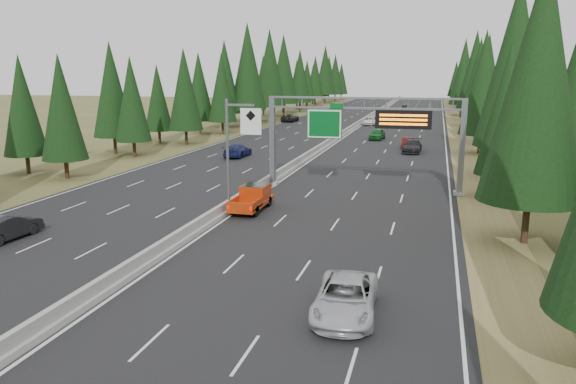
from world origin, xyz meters
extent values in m
cube|color=black|center=(0.00, 80.00, 0.04)|extent=(32.00, 260.00, 0.08)
cube|color=olive|center=(17.80, 80.00, 0.03)|extent=(3.60, 260.00, 0.06)
cube|color=#4D4E24|center=(-17.80, 80.00, 0.03)|extent=(3.60, 260.00, 0.06)
cube|color=gray|center=(0.00, 80.00, 0.23)|extent=(0.70, 260.00, 0.30)
cube|color=gray|center=(0.00, 80.00, 0.63)|extent=(0.30, 260.00, 0.60)
cube|color=slate|center=(0.35, 35.00, 3.98)|extent=(0.45, 0.45, 7.80)
cube|color=gray|center=(0.35, 35.00, 0.23)|extent=(0.90, 0.90, 0.30)
cube|color=slate|center=(16.20, 35.00, 3.98)|extent=(0.45, 0.45, 7.80)
cube|color=gray|center=(16.20, 35.00, 0.23)|extent=(0.90, 0.90, 0.30)
cube|color=slate|center=(8.28, 35.00, 7.80)|extent=(15.85, 0.35, 0.16)
cube|color=slate|center=(8.28, 35.00, 6.96)|extent=(15.85, 0.35, 0.16)
cube|color=#054C19|center=(5.00, 34.75, 5.63)|extent=(3.00, 0.10, 2.50)
cube|color=silver|center=(5.00, 34.69, 5.63)|extent=(2.85, 0.02, 2.35)
cube|color=#054C19|center=(6.00, 34.75, 7.13)|extent=(1.10, 0.10, 0.45)
cube|color=black|center=(11.50, 34.70, 6.13)|extent=(4.50, 0.40, 1.50)
cube|color=orange|center=(11.50, 34.48, 6.48)|extent=(3.80, 0.02, 0.18)
cube|color=orange|center=(11.50, 34.48, 6.13)|extent=(3.80, 0.02, 0.18)
cube|color=orange|center=(11.50, 34.48, 5.78)|extent=(3.80, 0.02, 0.18)
cylinder|color=slate|center=(0.00, 25.00, 4.08)|extent=(0.20, 0.20, 8.00)
cube|color=gray|center=(0.00, 25.00, 0.18)|extent=(0.50, 0.50, 0.20)
cube|color=slate|center=(1.00, 25.00, 7.68)|extent=(2.00, 0.15, 0.15)
cube|color=silver|center=(1.80, 24.88, 6.58)|extent=(1.50, 0.06, 1.80)
cylinder|color=black|center=(19.45, 22.37, 1.31)|extent=(0.40, 0.40, 2.61)
cone|color=black|center=(19.45, 22.37, 9.47)|extent=(5.88, 5.88, 13.71)
cylinder|color=black|center=(19.38, 34.81, 0.99)|extent=(0.40, 0.40, 1.98)
cone|color=black|center=(19.38, 34.81, 7.18)|extent=(4.46, 4.46, 10.40)
cylinder|color=black|center=(24.47, 35.41, 1.20)|extent=(0.40, 0.40, 2.40)
cylinder|color=black|center=(20.88, 45.17, 1.49)|extent=(0.40, 0.40, 2.98)
cone|color=black|center=(20.88, 45.17, 10.79)|extent=(6.70, 6.70, 15.62)
cylinder|color=black|center=(24.31, 46.99, 0.90)|extent=(0.40, 0.40, 1.80)
cone|color=black|center=(24.31, 46.99, 6.53)|extent=(4.05, 4.05, 9.45)
cylinder|color=black|center=(19.36, 60.82, 1.19)|extent=(0.40, 0.40, 2.38)
cone|color=black|center=(19.36, 60.82, 8.64)|extent=(5.36, 5.36, 12.51)
cylinder|color=black|center=(23.43, 59.52, 0.89)|extent=(0.40, 0.40, 1.78)
cone|color=black|center=(23.43, 59.52, 6.46)|extent=(4.01, 4.01, 9.35)
cylinder|color=black|center=(20.55, 72.08, 1.21)|extent=(0.40, 0.40, 2.42)
cone|color=black|center=(20.55, 72.08, 8.79)|extent=(5.45, 5.45, 12.72)
cylinder|color=black|center=(23.95, 75.27, 1.33)|extent=(0.40, 0.40, 2.67)
cone|color=black|center=(23.95, 75.27, 9.66)|extent=(6.00, 6.00, 13.99)
cylinder|color=black|center=(20.47, 86.89, 1.23)|extent=(0.40, 0.40, 2.47)
cone|color=black|center=(20.47, 86.89, 8.94)|extent=(5.55, 5.55, 12.95)
cylinder|color=black|center=(23.38, 85.02, 0.95)|extent=(0.40, 0.40, 1.91)
cone|color=black|center=(23.38, 85.02, 6.91)|extent=(4.29, 4.29, 10.00)
cylinder|color=black|center=(20.48, 99.11, 1.40)|extent=(0.40, 0.40, 2.79)
cone|color=black|center=(20.48, 99.11, 10.12)|extent=(6.28, 6.28, 14.66)
cylinder|color=black|center=(24.90, 99.99, 1.14)|extent=(0.40, 0.40, 2.28)
cone|color=black|center=(24.90, 99.99, 8.28)|extent=(5.14, 5.14, 12.00)
cylinder|color=black|center=(20.64, 111.01, 1.09)|extent=(0.40, 0.40, 2.17)
cone|color=black|center=(20.64, 111.01, 7.87)|extent=(4.88, 4.88, 11.39)
cylinder|color=black|center=(23.09, 113.42, 1.24)|extent=(0.40, 0.40, 2.49)
cone|color=black|center=(23.09, 113.42, 9.01)|extent=(5.59, 5.59, 13.05)
cylinder|color=black|center=(19.34, 125.17, 1.26)|extent=(0.40, 0.40, 2.52)
cone|color=black|center=(19.34, 125.17, 9.14)|extent=(5.68, 5.68, 13.24)
cylinder|color=black|center=(23.44, 124.85, 0.92)|extent=(0.40, 0.40, 1.85)
cone|color=black|center=(23.44, 124.85, 6.70)|extent=(4.16, 4.16, 9.71)
cylinder|color=black|center=(20.19, 140.03, 1.19)|extent=(0.40, 0.40, 2.38)
cone|color=black|center=(20.19, 140.03, 8.63)|extent=(5.35, 5.35, 12.49)
cylinder|color=black|center=(23.26, 137.40, 1.07)|extent=(0.40, 0.40, 2.15)
cone|color=black|center=(23.26, 137.40, 7.78)|extent=(4.83, 4.83, 11.27)
cylinder|color=black|center=(20.74, 152.96, 1.52)|extent=(0.40, 0.40, 3.03)
cone|color=black|center=(20.74, 152.96, 10.99)|extent=(6.82, 6.82, 15.92)
cylinder|color=black|center=(23.94, 153.03, 0.96)|extent=(0.40, 0.40, 1.91)
cone|color=black|center=(23.94, 153.03, 6.93)|extent=(4.30, 4.30, 10.04)
cylinder|color=black|center=(20.62, 165.70, 1.16)|extent=(0.40, 0.40, 2.32)
cone|color=black|center=(20.62, 165.70, 8.40)|extent=(5.22, 5.22, 12.17)
cylinder|color=black|center=(24.45, 165.90, 1.38)|extent=(0.40, 0.40, 2.77)
cone|color=black|center=(24.45, 165.90, 10.03)|extent=(6.22, 6.22, 14.52)
cylinder|color=black|center=(19.39, 180.31, 1.08)|extent=(0.40, 0.40, 2.16)
cone|color=black|center=(19.39, 180.31, 7.84)|extent=(4.87, 4.87, 11.35)
cylinder|color=black|center=(23.06, 176.74, 0.99)|extent=(0.40, 0.40, 1.98)
cone|color=black|center=(23.06, 176.74, 7.20)|extent=(4.47, 4.47, 10.42)
cylinder|color=black|center=(19.74, 191.57, 0.95)|extent=(0.40, 0.40, 1.89)
cone|color=black|center=(19.74, 191.57, 6.86)|extent=(4.26, 4.26, 9.94)
cylinder|color=black|center=(23.33, 191.50, 1.00)|extent=(0.40, 0.40, 2.01)
cone|color=black|center=(23.33, 191.50, 7.28)|extent=(4.52, 4.52, 10.55)
cylinder|color=black|center=(-19.37, 33.28, 0.93)|extent=(0.40, 0.40, 1.86)
cone|color=black|center=(-19.37, 33.28, 6.74)|extent=(4.18, 4.18, 9.76)
cylinder|color=black|center=(-24.86, 34.76, 0.93)|extent=(0.40, 0.40, 1.86)
cone|color=black|center=(-24.86, 34.76, 6.74)|extent=(4.18, 4.18, 9.76)
cylinder|color=black|center=(-20.49, 47.64, 0.94)|extent=(0.40, 0.40, 1.88)
cone|color=black|center=(-20.49, 47.64, 6.82)|extent=(4.23, 4.23, 9.87)
cylinder|color=black|center=(-23.92, 49.06, 1.08)|extent=(0.40, 0.40, 2.17)
cone|color=black|center=(-23.92, 49.06, 7.86)|extent=(4.88, 4.88, 11.38)
cylinder|color=black|center=(-19.15, 59.26, 1.05)|extent=(0.40, 0.40, 2.10)
cone|color=black|center=(-19.15, 59.26, 7.63)|extent=(4.73, 4.73, 11.04)
cylinder|color=black|center=(-23.87, 60.51, 0.88)|extent=(0.40, 0.40, 1.76)
cone|color=black|center=(-23.87, 60.51, 6.39)|extent=(3.97, 3.97, 9.26)
cylinder|color=black|center=(-19.31, 73.39, 1.03)|extent=(0.40, 0.40, 2.06)
cone|color=black|center=(-19.31, 73.39, 7.48)|extent=(4.65, 4.65, 10.84)
cylinder|color=black|center=(-23.41, 73.83, 1.05)|extent=(0.40, 0.40, 2.10)
cone|color=black|center=(-23.41, 73.83, 7.60)|extent=(4.72, 4.72, 11.01)
cylinder|color=black|center=(-19.84, 87.93, 1.50)|extent=(0.40, 0.40, 3.00)
cone|color=black|center=(-19.84, 87.93, 10.86)|extent=(6.74, 6.74, 15.73)
cylinder|color=black|center=(-23.43, 85.53, 1.25)|extent=(0.40, 0.40, 2.50)
cone|color=black|center=(-23.43, 85.53, 9.05)|extent=(5.62, 5.62, 13.11)
cylinder|color=black|center=(-19.03, 99.31, 1.47)|extent=(0.40, 0.40, 2.94)
cone|color=black|center=(-19.03, 99.31, 10.67)|extent=(6.62, 6.62, 15.45)
cylinder|color=black|center=(-24.46, 99.25, 1.08)|extent=(0.40, 0.40, 2.17)
cone|color=black|center=(-24.46, 99.25, 7.86)|extent=(4.88, 4.88, 11.38)
cylinder|color=black|center=(-19.73, 112.57, 1.45)|extent=(0.40, 0.40, 2.91)
cone|color=black|center=(-19.73, 112.57, 10.54)|extent=(6.54, 6.54, 15.27)
cylinder|color=black|center=(-24.99, 114.02, 1.10)|extent=(0.40, 0.40, 2.21)
cone|color=black|center=(-24.99, 114.02, 8.00)|extent=(4.96, 4.96, 11.58)
cylinder|color=black|center=(-19.28, 126.28, 1.24)|extent=(0.40, 0.40, 2.48)
cone|color=black|center=(-19.28, 126.28, 8.98)|extent=(5.58, 5.58, 13.01)
cylinder|color=black|center=(-23.65, 126.42, 1.07)|extent=(0.40, 0.40, 2.13)
cone|color=black|center=(-23.65, 126.42, 7.73)|extent=(4.80, 4.80, 11.20)
cylinder|color=black|center=(-20.58, 139.83, 1.05)|extent=(0.40, 0.40, 2.10)
cone|color=black|center=(-20.58, 139.83, 7.61)|extent=(4.72, 4.72, 11.02)
cylinder|color=black|center=(-23.01, 138.24, 1.07)|extent=(0.40, 0.40, 2.14)
cone|color=black|center=(-23.01, 138.24, 7.77)|extent=(4.82, 4.82, 11.25)
cylinder|color=black|center=(-20.79, 151.55, 1.17)|extent=(0.40, 0.40, 2.33)
cone|color=black|center=(-20.79, 151.55, 8.45)|extent=(5.25, 5.25, 12.24)
cylinder|color=black|center=(-24.85, 152.86, 1.01)|extent=(0.40, 0.40, 2.01)
cone|color=black|center=(-24.85, 152.86, 7.30)|extent=(4.53, 4.53, 10.57)
cylinder|color=black|center=(-20.60, 165.53, 1.45)|extent=(0.40, 0.40, 2.90)
cone|color=black|center=(-20.60, 165.53, 10.49)|extent=(6.51, 6.51, 15.20)
cylinder|color=black|center=(-24.55, 165.77, 0.99)|extent=(0.40, 0.40, 1.98)
cone|color=black|center=(-24.55, 165.77, 7.16)|extent=(4.45, 4.45, 10.38)
cylinder|color=black|center=(-19.42, 177.05, 1.26)|extent=(0.40, 0.40, 2.53)
cone|color=black|center=(-19.42, 177.05, 9.16)|extent=(5.68, 5.68, 13.26)
cylinder|color=black|center=(-23.84, 178.61, 0.93)|extent=(0.40, 0.40, 1.87)
cone|color=black|center=(-23.84, 178.61, 6.76)|extent=(4.20, 4.20, 9.79)
cylinder|color=black|center=(-19.79, 191.74, 1.05)|extent=(0.40, 0.40, 2.10)
cone|color=black|center=(-19.79, 191.74, 7.61)|extent=(4.73, 4.73, 11.03)
cylinder|color=black|center=(-24.67, 193.43, 1.26)|extent=(0.40, 0.40, 2.53)
cone|color=black|center=(-24.67, 193.43, 9.16)|extent=(5.68, 5.68, 13.26)
imported|color=#BDBCC2|center=(10.89, 9.72, 0.83)|extent=(2.75, 5.48, 1.49)
cylinder|color=black|center=(0.69, 24.10, 0.46)|extent=(0.29, 0.76, 0.76)
cylinder|color=black|center=(2.31, 24.10, 0.46)|extent=(0.29, 0.76, 0.76)
cylinder|color=black|center=(0.69, 27.24, 0.46)|extent=(0.29, 0.76, 0.76)
cylinder|color=black|center=(2.31, 27.24, 0.46)|extent=(0.29, 0.76, 0.76)
cube|color=#B1320A|center=(1.50, 25.72, 0.60)|extent=(1.91, 5.34, 0.29)
cube|color=#B1320A|center=(1.50, 26.58, 1.27)|extent=(1.81, 2.10, 1.05)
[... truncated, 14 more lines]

